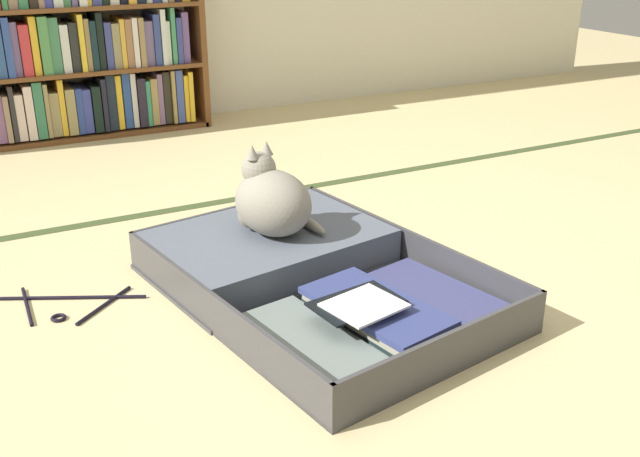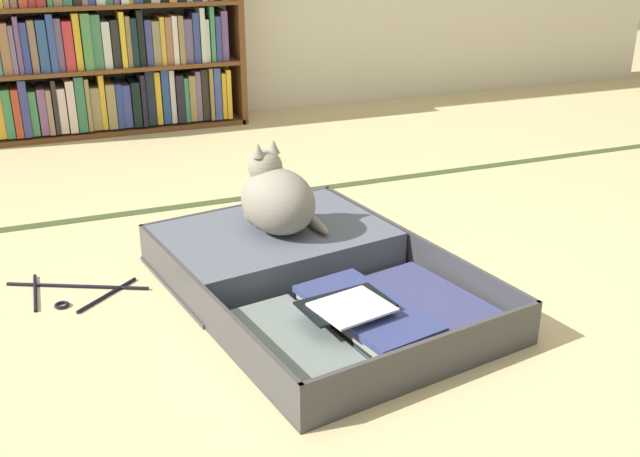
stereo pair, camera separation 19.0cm
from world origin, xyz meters
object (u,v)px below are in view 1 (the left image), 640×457
Objects in this scene: open_suitcase at (301,271)px; black_cat at (271,201)px; clothes_hanger at (67,304)px; bookshelf at (46,44)px.

black_cat reaches higher than open_suitcase.
open_suitcase is 0.66m from clothes_hanger.
clothes_hanger is at bearing 175.75° from black_cat.
bookshelf reaches higher than clothes_hanger.
clothes_hanger is at bearing 162.98° from open_suitcase.
black_cat is 0.80× the size of clothes_hanger.
black_cat is at bearing -4.25° from clothes_hanger.
bookshelf is 1.87m from black_cat.
open_suitcase reaches higher than clothes_hanger.
black_cat is at bearing 99.94° from open_suitcase.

